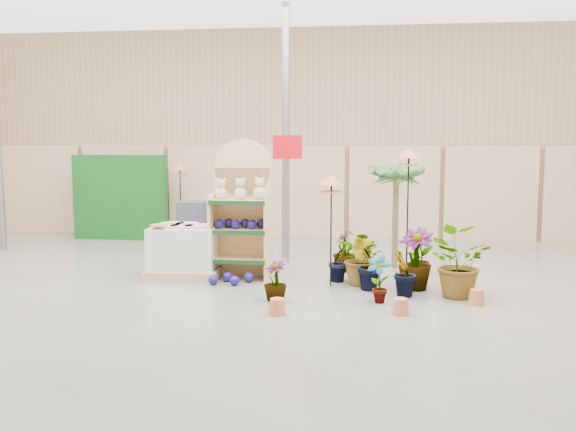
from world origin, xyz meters
name	(u,v)px	position (x,y,z in m)	size (l,w,h in m)	color
room	(261,133)	(0.00, 0.91, 2.21)	(15.20, 12.10, 4.70)	#606058
display_shelf	(242,214)	(-0.46, 1.82, 0.98)	(0.90, 0.57, 2.15)	#D8B175
teddy_bears	(242,190)	(-0.44, 1.72, 1.36)	(0.79, 0.20, 0.33)	#BFB796
gazing_balls_shelf	(240,224)	(-0.46, 1.70, 0.84)	(0.79, 0.27, 0.15)	navy
gazing_balls_floor	(231,279)	(-0.52, 1.28, 0.07)	(0.63, 0.39, 0.15)	navy
pallet_stack	(185,251)	(-1.35, 1.70, 0.40)	(1.14, 0.96, 0.82)	tan
charcoal_planters	(188,233)	(-1.82, 3.50, 0.42)	(0.80, 0.50, 1.00)	#2C2C35
trellis_stock	(120,197)	(-3.80, 5.20, 0.90)	(2.00, 0.30, 1.80)	#104B16
offer_sign	(288,172)	(0.10, 2.98, 1.57)	(0.50, 0.08, 2.20)	gray
bird_table_front	(331,184)	(0.95, 1.32, 1.50)	(0.34, 0.34, 1.62)	black
bird_table_right	(409,158)	(2.06, 1.67, 1.86)	(0.34, 0.34, 2.00)	black
bird_table_back	(180,169)	(-2.29, 4.59, 1.54)	(0.34, 0.34, 1.66)	black
palm	(396,175)	(1.92, 2.82, 1.56)	(0.70, 0.70, 1.82)	brown
potted_plant_1	(366,264)	(1.46, 1.14, 0.37)	(0.41, 0.33, 0.74)	#35692C
potted_plant_2	(363,257)	(1.42, 1.45, 0.41)	(0.74, 0.64, 0.82)	#35692C
potted_plant_3	(415,259)	(2.16, 1.27, 0.44)	(0.49, 0.49, 0.87)	#35692C
potted_plant_4	(421,251)	(2.31, 2.22, 0.39)	(0.42, 0.28, 0.79)	#35692C
potted_plant_5	(339,260)	(1.06, 1.65, 0.32)	(0.35, 0.28, 0.64)	#35692C
potted_plant_7	(275,281)	(0.28, 0.36, 0.27)	(0.30, 0.30, 0.54)	#35692C
potted_plant_8	(379,279)	(1.64, 0.44, 0.32)	(0.34, 0.23, 0.64)	#35692C
potted_plant_9	(404,272)	(1.98, 0.78, 0.34)	(0.38, 0.30, 0.69)	#35692C
potted_plant_10	(455,263)	(2.66, 0.88, 0.47)	(0.85, 0.74, 0.94)	#35692C
potted_plant_11	(344,251)	(1.10, 2.41, 0.34)	(0.38, 0.38, 0.67)	#35692C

